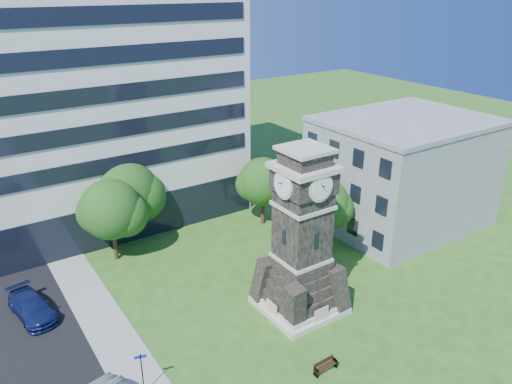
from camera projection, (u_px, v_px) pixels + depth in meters
ground at (282, 337)px, 33.44m from camera, size 160.00×160.00×0.00m
sidewalk at (119, 347)px, 32.42m from camera, size 3.00×70.00×0.06m
clock_tower at (301, 243)px, 34.44m from camera, size 5.40×5.40×12.22m
office_tall at (92, 72)px, 46.09m from camera, size 26.20×15.11×28.60m
office_low at (402, 171)px, 47.71m from camera, size 15.20×12.20×10.40m
car_street_north at (32, 307)px, 35.23m from camera, size 2.89×5.43×1.50m
car_east_lot at (397, 242)px, 44.29m from camera, size 4.91×3.34×1.25m
park_bench at (325, 365)px, 30.31m from camera, size 1.61×0.43×0.83m
street_sign at (142, 369)px, 28.12m from camera, size 0.69×0.07×2.86m
tree_nw at (112, 211)px, 41.15m from camera, size 5.59×5.08×7.20m
tree_nc at (125, 193)px, 44.89m from camera, size 6.89×6.26×7.70m
tree_ne at (263, 183)px, 47.51m from camera, size 5.13×4.66×6.74m
tree_east at (322, 205)px, 42.69m from camera, size 5.16×4.69×6.83m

